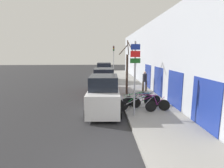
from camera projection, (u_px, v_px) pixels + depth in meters
ground_plane at (106, 91)px, 16.51m from camera, size 80.00×80.00×0.00m
sidewalk_curb at (129, 85)px, 19.39m from camera, size 3.20×32.00×0.15m
building_facade at (146, 56)px, 18.85m from camera, size 0.23×32.00×6.50m
signpost at (135, 75)px, 9.19m from camera, size 0.54×0.11×3.98m
bicycle_0 at (136, 105)px, 10.16m from camera, size 2.35×0.45×0.89m
bicycle_1 at (149, 103)px, 10.60m from camera, size 2.24×0.90×0.92m
bicycle_2 at (137, 101)px, 10.86m from camera, size 2.37×1.27×0.99m
bicycle_3 at (141, 101)px, 11.13m from camera, size 2.15×0.74×0.87m
bicycle_4 at (146, 100)px, 11.42m from camera, size 2.08×0.57×0.84m
parked_car_0 at (104, 95)px, 10.59m from camera, size 2.15×4.41×2.23m
parked_car_1 at (104, 82)px, 15.66m from camera, size 2.06×4.65×2.22m
parked_car_2 at (104, 73)px, 21.40m from camera, size 2.04×4.72×2.43m
pedestrian_near at (145, 80)px, 15.68m from camera, size 0.46×0.40×1.79m
street_tree at (127, 70)px, 14.22m from camera, size 1.02×2.16×4.41m
traffic_light at (114, 57)px, 24.51m from camera, size 0.20×0.30×4.50m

